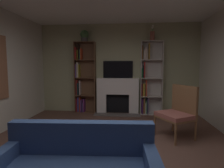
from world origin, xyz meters
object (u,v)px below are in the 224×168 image
object	(u,v)px
fireplace	(118,95)
tv	(118,70)
vase_with_flowers	(152,35)
bookshelf_left	(83,80)
bookshelf_right	(149,79)
potted_plant	(85,36)
armchair	(178,111)

from	to	relation	value
fireplace	tv	size ratio (longest dim) A/B	1.51
tv	vase_with_flowers	bearing A→B (deg)	-6.63
bookshelf_left	vase_with_flowers	bearing A→B (deg)	-1.45
fireplace	bookshelf_right	bearing A→B (deg)	1.26
tv	bookshelf_left	bearing A→B (deg)	-176.63
fireplace	potted_plant	size ratio (longest dim) A/B	3.95
tv	vase_with_flowers	size ratio (longest dim) A/B	1.98
vase_with_flowers	tv	bearing A→B (deg)	173.37
fireplace	tv	world-z (taller)	tv
fireplace	bookshelf_left	world-z (taller)	bookshelf_left
vase_with_flowers	potted_plant	bearing A→B (deg)	180.00
tv	bookshelf_left	xyz separation A→B (m)	(-1.12, -0.07, -0.33)
potted_plant	vase_with_flowers	distance (m)	2.07
bookshelf_right	potted_plant	distance (m)	2.40
potted_plant	armchair	bearing A→B (deg)	-37.02
fireplace	armchair	xyz separation A→B (m)	(1.41, -1.87, -0.03)
tv	fireplace	bearing A→B (deg)	-90.00
tv	bookshelf_left	size ratio (longest dim) A/B	0.41
vase_with_flowers	armchair	world-z (taller)	vase_with_flowers
bookshelf_right	armchair	world-z (taller)	bookshelf_right
fireplace	vase_with_flowers	bearing A→B (deg)	-1.46
vase_with_flowers	armchair	bearing A→B (deg)	-78.48
fireplace	bookshelf_right	size ratio (longest dim) A/B	0.63
bookshelf_left	potted_plant	world-z (taller)	potted_plant
vase_with_flowers	fireplace	bearing A→B (deg)	178.54
vase_with_flowers	armchair	xyz separation A→B (m)	(0.38, -1.84, -1.84)
bookshelf_left	bookshelf_right	bearing A→B (deg)	-0.19
vase_with_flowers	armchair	distance (m)	2.63
tv	potted_plant	world-z (taller)	potted_plant
tv	potted_plant	bearing A→B (deg)	-173.38
armchair	tv	bearing A→B (deg)	125.69
bookshelf_left	bookshelf_right	distance (m)	2.07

